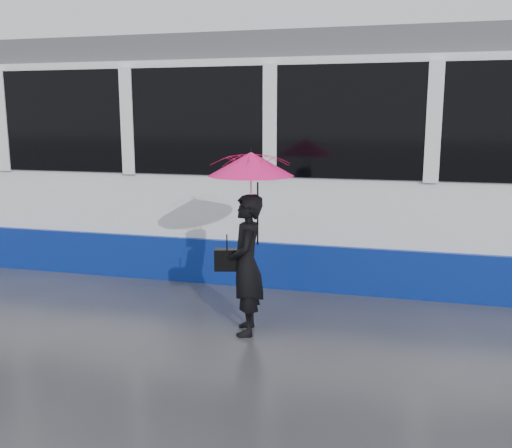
# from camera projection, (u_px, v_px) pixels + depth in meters

# --- Properties ---
(ground) EXTENTS (90.00, 90.00, 0.00)m
(ground) POSITION_uv_depth(u_px,v_px,m) (147.00, 311.00, 6.77)
(ground) COLOR #2B2B30
(ground) RESTS_ON ground
(rails) EXTENTS (34.00, 1.51, 0.02)m
(rails) POSITION_uv_depth(u_px,v_px,m) (215.00, 259.00, 9.14)
(rails) COLOR #3F3D38
(rails) RESTS_ON ground
(tram) EXTENTS (26.00, 2.56, 3.35)m
(tram) POSITION_uv_depth(u_px,v_px,m) (195.00, 157.00, 8.91)
(tram) COLOR white
(tram) RESTS_ON ground
(woman) EXTENTS (0.48, 0.61, 1.49)m
(woman) POSITION_uv_depth(u_px,v_px,m) (247.00, 265.00, 5.96)
(woman) COLOR black
(woman) RESTS_ON ground
(umbrella) EXTENTS (1.06, 1.06, 1.00)m
(umbrella) POSITION_uv_depth(u_px,v_px,m) (251.00, 181.00, 5.78)
(umbrella) COLOR #E01281
(umbrella) RESTS_ON ground
(handbag) EXTENTS (0.29, 0.18, 0.41)m
(handbag) POSITION_uv_depth(u_px,v_px,m) (227.00, 260.00, 6.03)
(handbag) COLOR black
(handbag) RESTS_ON ground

